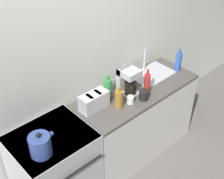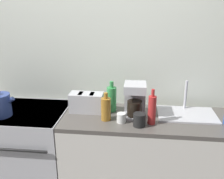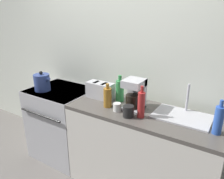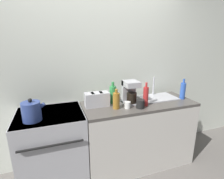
% 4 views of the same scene
% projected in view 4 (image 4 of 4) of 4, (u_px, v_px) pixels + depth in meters
% --- Properties ---
extents(wall_back, '(8.00, 0.05, 2.60)m').
position_uv_depth(wall_back, '(92.00, 71.00, 2.38)').
color(wall_back, silver).
rests_on(wall_back, ground_plane).
extents(stove, '(0.74, 0.67, 0.91)m').
position_uv_depth(stove, '(53.00, 148.00, 2.09)').
color(stove, '#B7B7BC').
rests_on(stove, ground_plane).
extents(counter_block, '(1.48, 0.59, 0.91)m').
position_uv_depth(counter_block, '(138.00, 134.00, 2.43)').
color(counter_block, silver).
rests_on(counter_block, ground_plane).
extents(kettle, '(0.24, 0.19, 0.24)m').
position_uv_depth(kettle, '(32.00, 111.00, 1.77)').
color(kettle, '#33478C').
rests_on(kettle, stove).
extents(toaster, '(0.30, 0.14, 0.17)m').
position_uv_depth(toaster, '(97.00, 99.00, 2.17)').
color(toaster, '#BCBCC1').
rests_on(toaster, counter_block).
extents(coffee_maker, '(0.18, 0.21, 0.30)m').
position_uv_depth(coffee_maker, '(130.00, 92.00, 2.25)').
color(coffee_maker, '#B7B7BC').
rests_on(coffee_maker, counter_block).
extents(sink_tray, '(0.51, 0.34, 0.28)m').
position_uv_depth(sink_tray, '(158.00, 97.00, 2.49)').
color(sink_tray, '#B7B7BC').
rests_on(sink_tray, counter_block).
extents(bottle_green, '(0.09, 0.09, 0.28)m').
position_uv_depth(bottle_green, '(113.00, 94.00, 2.27)').
color(bottle_green, '#338C47').
rests_on(bottle_green, counter_block).
extents(bottle_amber, '(0.08, 0.08, 0.24)m').
position_uv_depth(bottle_amber, '(116.00, 100.00, 2.09)').
color(bottle_amber, '#9E6B23').
rests_on(bottle_amber, counter_block).
extents(bottle_red, '(0.06, 0.06, 0.30)m').
position_uv_depth(bottle_red, '(146.00, 96.00, 2.17)').
color(bottle_red, '#B72828').
rests_on(bottle_red, counter_block).
extents(bottle_blue, '(0.07, 0.07, 0.29)m').
position_uv_depth(bottle_blue, '(183.00, 91.00, 2.43)').
color(bottle_blue, '#2D56B7').
rests_on(bottle_blue, counter_block).
extents(cup_white, '(0.07, 0.07, 0.08)m').
position_uv_depth(cup_white, '(127.00, 105.00, 2.11)').
color(cup_white, white).
rests_on(cup_white, counter_block).
extents(cup_black, '(0.10, 0.10, 0.11)m').
position_uv_depth(cup_black, '(140.00, 104.00, 2.11)').
color(cup_black, black).
rests_on(cup_black, counter_block).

